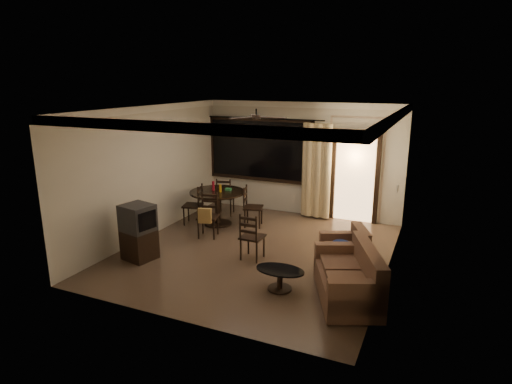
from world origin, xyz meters
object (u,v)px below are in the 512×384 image
at_px(dining_chair_west, 194,212).
at_px(dining_chair_north, 225,203).
at_px(dining_table, 218,198).
at_px(dining_chair_south, 208,223).
at_px(dining_chair_east, 253,214).
at_px(sofa, 351,279).
at_px(coffee_table, 280,276).
at_px(tv_cabinet, 139,232).
at_px(side_chair, 252,245).
at_px(armchair, 346,253).

height_order(dining_chair_west, dining_chair_north, same).
relative_size(dining_table, dining_chair_south, 1.35).
xyz_separation_m(dining_chair_west, dining_chair_south, (0.75, -0.62, 0.02)).
xyz_separation_m(dining_chair_east, dining_chair_south, (-0.59, -1.04, 0.02)).
bearing_deg(dining_chair_east, sofa, -146.65).
bearing_deg(dining_chair_west, dining_chair_south, 35.90).
bearing_deg(sofa, coffee_table, 164.23).
xyz_separation_m(dining_chair_east, coffee_table, (1.69, -2.67, -0.05)).
bearing_deg(coffee_table, dining_chair_west, 143.39).
height_order(tv_cabinet, side_chair, tv_cabinet).
distance_m(dining_table, side_chair, 2.22).
relative_size(dining_chair_west, tv_cabinet, 0.89).
bearing_deg(dining_chair_west, sofa, 48.48).
bearing_deg(dining_chair_north, dining_chair_south, 90.00).
bearing_deg(dining_chair_west, coffee_table, 38.84).
xyz_separation_m(dining_chair_west, tv_cabinet, (0.15, -2.16, 0.25)).
relative_size(dining_chair_north, sofa, 0.54).
height_order(dining_chair_north, side_chair, dining_chair_north).
xyz_separation_m(dining_chair_west, sofa, (4.14, -2.11, 0.05)).
bearing_deg(side_chair, dining_table, -42.94).
distance_m(sofa, coffee_table, 1.13).
bearing_deg(tv_cabinet, sofa, 13.11).
bearing_deg(coffee_table, dining_chair_east, 122.25).
xyz_separation_m(dining_table, side_chair, (1.57, -1.52, -0.36)).
bearing_deg(sofa, dining_chair_south, 133.19).
xyz_separation_m(dining_chair_west, coffee_table, (3.03, -2.25, -0.05)).
bearing_deg(sofa, dining_chair_north, 117.90).
bearing_deg(tv_cabinet, dining_chair_west, 106.25).
xyz_separation_m(dining_table, dining_chair_south, (0.21, -0.83, -0.33)).
distance_m(tv_cabinet, coffee_table, 2.90).
relative_size(armchair, coffee_table, 1.25).
relative_size(dining_chair_east, sofa, 0.54).
distance_m(tv_cabinet, armchair, 3.86).
bearing_deg(dining_chair_south, dining_table, 89.91).
distance_m(dining_chair_east, coffee_table, 3.16).
bearing_deg(dining_chair_north, dining_chair_east, 136.76).
height_order(dining_table, sofa, dining_table).
height_order(dining_chair_east, tv_cabinet, tv_cabinet).
bearing_deg(armchair, side_chair, 163.61).
bearing_deg(dining_chair_east, side_chair, -170.67).
bearing_deg(side_chair, dining_chair_west, -30.75).
bearing_deg(tv_cabinet, dining_chair_south, 80.96).
relative_size(dining_table, coffee_table, 1.58).
relative_size(armchair, side_chair, 1.10).
relative_size(dining_chair_east, armchair, 0.94).
xyz_separation_m(dining_table, tv_cabinet, (-0.39, -2.37, -0.10)).
distance_m(coffee_table, side_chair, 1.32).
relative_size(dining_table, armchair, 1.27).
xyz_separation_m(dining_chair_south, coffee_table, (2.28, -1.63, -0.07)).
distance_m(tv_cabinet, side_chair, 2.16).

